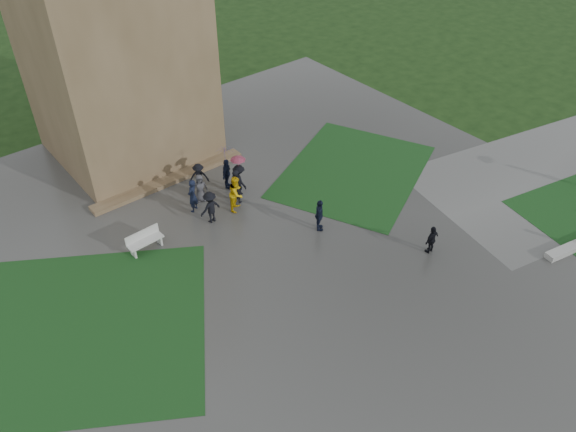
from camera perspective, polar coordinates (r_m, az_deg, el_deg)
ground at (r=24.48m, az=0.52°, el=-7.58°), size 120.00×120.00×0.00m
plaza at (r=25.60m, az=-2.34°, el=-5.06°), size 34.00×34.00×0.02m
lawn_inset_left at (r=24.61m, az=-21.59°, el=-10.78°), size 14.10×13.46×0.01m
lawn_inset_right at (r=31.81m, az=6.64°, el=4.54°), size 11.12×10.15×0.01m
tower_plinth at (r=31.38m, az=-11.91°, el=3.61°), size 9.00×0.80×0.22m
bench at (r=26.92m, az=-14.36°, el=-2.43°), size 1.73×0.61×0.99m
visitor_cluster at (r=29.06m, az=-6.79°, el=3.44°), size 3.45×3.62×2.49m
pedestrian_mid at (r=27.02m, az=3.20°, el=0.08°), size 1.08×1.14×1.72m
pedestrian_near at (r=26.62m, az=14.40°, el=-2.33°), size 0.88×0.53×1.47m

